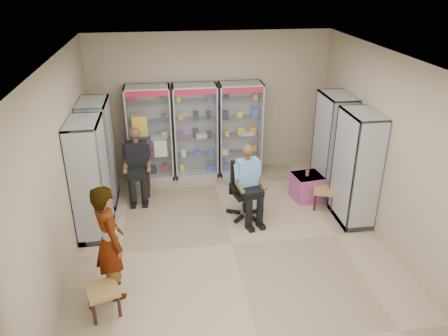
{
  "coord_description": "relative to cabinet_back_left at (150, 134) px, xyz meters",
  "views": [
    {
      "loc": [
        -0.97,
        -5.91,
        4.16
      ],
      "look_at": [
        -0.03,
        0.7,
        1.06
      ],
      "focal_mm": 35.0,
      "sensor_mm": 36.0,
      "label": 1
    }
  ],
  "objects": [
    {
      "name": "floor",
      "position": [
        1.3,
        -2.73,
        -1.0
      ],
      "size": [
        6.0,
        6.0,
        0.0
      ],
      "primitive_type": "plane",
      "color": "tan",
      "rests_on": "ground"
    },
    {
      "name": "room_shell",
      "position": [
        1.3,
        -2.73,
        0.97
      ],
      "size": [
        5.02,
        6.02,
        3.01
      ],
      "color": "tan",
      "rests_on": "ground"
    },
    {
      "name": "cabinet_back_left",
      "position": [
        0.0,
        0.0,
        0.0
      ],
      "size": [
        0.9,
        0.5,
        2.0
      ],
      "primitive_type": "cube",
      "color": "#B4B5BC",
      "rests_on": "floor"
    },
    {
      "name": "cabinet_back_mid",
      "position": [
        0.95,
        0.0,
        0.0
      ],
      "size": [
        0.9,
        0.5,
        2.0
      ],
      "primitive_type": "cube",
      "color": "#B6B8BD",
      "rests_on": "floor"
    },
    {
      "name": "cabinet_back_right",
      "position": [
        1.9,
        0.0,
        0.0
      ],
      "size": [
        0.9,
        0.5,
        2.0
      ],
      "primitive_type": "cube",
      "color": "#9DA0A4",
      "rests_on": "floor"
    },
    {
      "name": "cabinet_right_far",
      "position": [
        3.53,
        -1.13,
        0.0
      ],
      "size": [
        0.9,
        0.5,
        2.0
      ],
      "primitive_type": "cube",
      "rotation": [
        0.0,
        0.0,
        1.57
      ],
      "color": "#ADAEB4",
      "rests_on": "floor"
    },
    {
      "name": "cabinet_right_near",
      "position": [
        3.53,
        -2.23,
        0.0
      ],
      "size": [
        0.9,
        0.5,
        2.0
      ],
      "primitive_type": "cube",
      "rotation": [
        0.0,
        0.0,
        1.57
      ],
      "color": "#BABDC2",
      "rests_on": "floor"
    },
    {
      "name": "cabinet_left_far",
      "position": [
        -0.93,
        -0.93,
        0.0
      ],
      "size": [
        0.9,
        0.5,
        2.0
      ],
      "primitive_type": "cube",
      "rotation": [
        0.0,
        0.0,
        -1.57
      ],
      "color": "#A7A8AE",
      "rests_on": "floor"
    },
    {
      "name": "cabinet_left_near",
      "position": [
        -0.93,
        -2.03,
        0.0
      ],
      "size": [
        0.9,
        0.5,
        2.0
      ],
      "primitive_type": "cube",
      "rotation": [
        0.0,
        0.0,
        -1.57
      ],
      "color": "silver",
      "rests_on": "floor"
    },
    {
      "name": "wooden_chair",
      "position": [
        -0.25,
        -0.73,
        -0.53
      ],
      "size": [
        0.42,
        0.42,
        0.94
      ],
      "primitive_type": "cube",
      "color": "#311B13",
      "rests_on": "floor"
    },
    {
      "name": "seated_customer",
      "position": [
        -0.25,
        -0.78,
        -0.33
      ],
      "size": [
        0.44,
        0.6,
        1.34
      ],
      "primitive_type": null,
      "color": "black",
      "rests_on": "floor"
    },
    {
      "name": "office_chair",
      "position": [
        1.69,
        -1.85,
        -0.48
      ],
      "size": [
        0.68,
        0.68,
        1.04
      ],
      "primitive_type": "cube",
      "rotation": [
        0.0,
        0.0,
        0.22
      ],
      "color": "black",
      "rests_on": "floor"
    },
    {
      "name": "seated_shopkeeper",
      "position": [
        1.69,
        -1.9,
        -0.34
      ],
      "size": [
        0.56,
        0.69,
        1.33
      ],
      "primitive_type": null,
      "rotation": [
        0.0,
        0.0,
        0.22
      ],
      "color": "#6796CD",
      "rests_on": "floor"
    },
    {
      "name": "pink_trunk",
      "position": [
        2.99,
        -1.39,
        -0.75
      ],
      "size": [
        0.59,
        0.58,
        0.51
      ],
      "primitive_type": "cube",
      "rotation": [
        0.0,
        0.0,
        0.14
      ],
      "color": "#C04D9B",
      "rests_on": "floor"
    },
    {
      "name": "tea_glass",
      "position": [
        2.97,
        -1.4,
        -0.44
      ],
      "size": [
        0.07,
        0.07,
        0.11
      ],
      "primitive_type": "cylinder",
      "color": "#611908",
      "rests_on": "pink_trunk"
    },
    {
      "name": "woven_stool_a",
      "position": [
        3.2,
        -1.77,
        -0.8
      ],
      "size": [
        0.51,
        0.51,
        0.39
      ],
      "primitive_type": "cube",
      "rotation": [
        0.0,
        0.0,
        -0.36
      ],
      "color": "#A38744",
      "rests_on": "floor"
    },
    {
      "name": "woven_stool_b",
      "position": [
        -0.6,
        -4.03,
        -0.8
      ],
      "size": [
        0.5,
        0.5,
        0.4
      ],
      "primitive_type": "cube",
      "rotation": [
        0.0,
        0.0,
        0.33
      ],
      "color": "olive",
      "rests_on": "floor"
    },
    {
      "name": "standing_man",
      "position": [
        -0.5,
        -3.63,
        -0.17
      ],
      "size": [
        0.61,
        0.72,
        1.66
      ],
      "primitive_type": "imported",
      "rotation": [
        0.0,
        0.0,
        1.99
      ],
      "color": "gray",
      "rests_on": "floor"
    }
  ]
}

